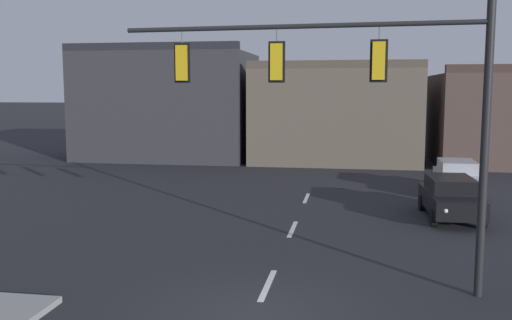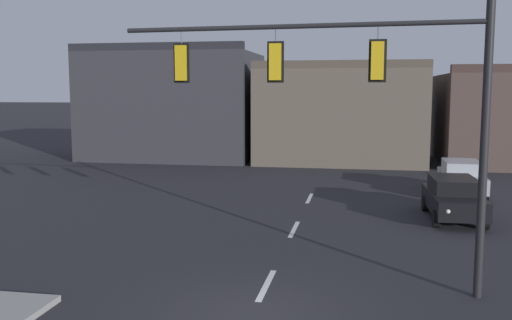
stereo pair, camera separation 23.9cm
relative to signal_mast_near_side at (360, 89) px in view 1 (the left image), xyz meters
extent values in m
plane|color=#232328|center=(-2.22, -2.27, -4.97)|extent=(400.00, 400.00, 0.00)
cube|color=silver|center=(-2.22, -0.27, -4.97)|extent=(0.16, 2.40, 0.01)
cube|color=silver|center=(-2.22, 5.73, -4.97)|extent=(0.16, 2.40, 0.01)
cube|color=silver|center=(-2.22, 11.73, -4.97)|extent=(0.16, 2.40, 0.01)
cylinder|color=black|center=(2.91, -0.17, -1.47)|extent=(0.20, 0.20, 7.00)
cylinder|color=black|center=(-1.56, 0.07, 1.52)|extent=(8.94, 0.61, 0.12)
cylinder|color=#56565B|center=(0.42, -0.03, 1.29)|extent=(0.03, 0.03, 0.35)
cube|color=gold|center=(0.42, -0.03, 0.66)|extent=(0.31, 0.26, 0.90)
sphere|color=red|center=(0.43, 0.09, 0.95)|extent=(0.20, 0.20, 0.20)
sphere|color=#2D2314|center=(0.43, 0.09, 0.66)|extent=(0.20, 0.20, 0.20)
sphere|color=black|center=(0.43, 0.09, 0.38)|extent=(0.20, 0.20, 0.20)
cube|color=black|center=(0.42, -0.05, 0.66)|extent=(0.42, 0.05, 1.02)
cylinder|color=#56565B|center=(-2.06, 0.10, 1.29)|extent=(0.03, 0.03, 0.35)
cube|color=gold|center=(-2.06, 0.10, 0.66)|extent=(0.31, 0.26, 0.90)
sphere|color=red|center=(-2.05, 0.23, 0.95)|extent=(0.20, 0.20, 0.20)
sphere|color=#2D2314|center=(-2.05, 0.23, 0.66)|extent=(0.20, 0.20, 0.20)
sphere|color=black|center=(-2.05, 0.23, 0.38)|extent=(0.20, 0.20, 0.20)
cube|color=black|center=(-2.06, 0.08, 0.66)|extent=(0.42, 0.05, 1.02)
cylinder|color=#56565B|center=(-4.54, 0.24, 1.29)|extent=(0.03, 0.03, 0.35)
cube|color=gold|center=(-4.54, 0.24, 0.66)|extent=(0.31, 0.26, 0.90)
sphere|color=red|center=(-4.53, 0.37, 0.95)|extent=(0.20, 0.20, 0.20)
sphere|color=#2D2314|center=(-4.53, 0.37, 0.66)|extent=(0.20, 0.20, 0.20)
sphere|color=black|center=(-4.53, 0.37, 0.38)|extent=(0.20, 0.20, 0.20)
cube|color=black|center=(-4.54, 0.22, 0.66)|extent=(0.42, 0.05, 1.02)
cube|color=black|center=(3.60, 8.43, -4.27)|extent=(1.94, 4.46, 0.70)
cube|color=black|center=(3.59, 8.58, -3.64)|extent=(1.68, 2.51, 0.56)
cube|color=#2D3842|center=(3.62, 7.81, -3.66)|extent=(1.53, 0.30, 0.47)
cube|color=#2D3842|center=(3.56, 9.75, -3.66)|extent=(1.53, 0.27, 0.46)
cylinder|color=black|center=(4.50, 7.01, -4.65)|extent=(0.24, 0.65, 0.64)
cylinder|color=black|center=(2.80, 6.95, -4.65)|extent=(0.24, 0.65, 0.64)
cylinder|color=black|center=(4.40, 9.91, -4.65)|extent=(0.24, 0.65, 0.64)
cylinder|color=black|center=(2.70, 9.85, -4.65)|extent=(0.24, 0.65, 0.64)
sphere|color=silver|center=(4.25, 6.27, -4.22)|extent=(0.16, 0.16, 0.16)
sphere|color=silver|center=(3.09, 6.23, -4.22)|extent=(0.16, 0.16, 0.16)
cube|color=maroon|center=(3.53, 10.61, -4.19)|extent=(1.37, 0.08, 0.12)
cube|color=#9EA0A5|center=(4.77, 13.91, -4.27)|extent=(1.93, 4.45, 0.70)
cube|color=#9EA0A5|center=(4.77, 14.06, -3.64)|extent=(1.67, 2.51, 0.56)
cube|color=#2D3842|center=(4.75, 13.30, -3.66)|extent=(1.53, 0.29, 0.47)
cube|color=#2D3842|center=(4.81, 15.23, -3.66)|extent=(1.53, 0.26, 0.46)
cylinder|color=black|center=(5.58, 12.44, -4.65)|extent=(0.24, 0.65, 0.64)
cylinder|color=black|center=(3.88, 12.49, -4.65)|extent=(0.24, 0.65, 0.64)
cylinder|color=black|center=(5.66, 15.34, -4.65)|extent=(0.24, 0.65, 0.64)
cylinder|color=black|center=(3.96, 15.39, -4.65)|extent=(0.24, 0.65, 0.64)
sphere|color=silver|center=(5.28, 11.72, -4.22)|extent=(0.16, 0.16, 0.16)
sphere|color=silver|center=(4.13, 11.75, -4.22)|extent=(0.16, 0.16, 0.16)
cube|color=maroon|center=(4.83, 16.09, -4.19)|extent=(1.37, 0.08, 0.12)
cube|color=#2D2D33|center=(-13.50, 26.00, -1.20)|extent=(12.04, 8.03, 7.55)
cube|color=black|center=(-13.50, 22.28, 2.82)|extent=(12.04, 0.60, 0.50)
cube|color=brown|center=(-1.38, 26.28, -1.83)|extent=(11.18, 8.60, 6.29)
cube|color=#493F35|center=(-1.38, 22.28, 1.57)|extent=(11.18, 0.60, 0.50)
cube|color=#473833|center=(9.27, 28.67, -1.98)|extent=(7.98, 13.38, 5.98)
camera|label=1|loc=(-0.13, -14.23, -0.03)|focal=40.20mm
camera|label=2|loc=(0.10, -14.19, -0.03)|focal=40.20mm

